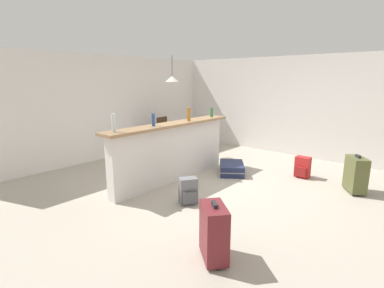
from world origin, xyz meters
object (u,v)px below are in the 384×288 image
(backpack_red, at_px, (302,167))
(bottle_blue, at_px, (153,120))
(dining_chair_near_partition, at_px, (188,137))
(dining_chair_far_side, at_px, (159,132))
(bottle_clear, at_px, (114,123))
(suitcase_flat_navy, at_px, (232,168))
(backpack_grey, at_px, (188,191))
(suitcase_upright_olive, at_px, (356,174))
(pendant_lamp, at_px, (172,79))
(dining_table, at_px, (173,130))
(suitcase_upright_maroon, at_px, (214,232))
(bottle_amber, at_px, (189,114))
(bottle_green, at_px, (212,112))

(backpack_red, bearing_deg, bottle_blue, 141.57)
(bottle_blue, distance_m, dining_chair_near_partition, 2.27)
(dining_chair_near_partition, bearing_deg, dining_chair_far_side, 87.28)
(bottle_clear, distance_m, suitcase_flat_navy, 2.73)
(backpack_grey, height_order, suitcase_upright_olive, suitcase_upright_olive)
(bottle_blue, height_order, pendant_lamp, pendant_lamp)
(bottle_blue, relative_size, dining_table, 0.20)
(dining_table, height_order, suitcase_upright_maroon, dining_table)
(bottle_amber, distance_m, suitcase_upright_maroon, 3.02)
(suitcase_upright_maroon, bearing_deg, bottle_amber, 46.95)
(backpack_grey, bearing_deg, suitcase_upright_olive, -39.91)
(bottle_green, bearing_deg, backpack_red, -70.78)
(dining_chair_far_side, xyz_separation_m, suitcase_upright_maroon, (-3.06, -4.16, -0.19))
(dining_table, relative_size, pendant_lamp, 1.61)
(suitcase_upright_maroon, distance_m, backpack_grey, 1.52)
(dining_chair_far_side, xyz_separation_m, pendant_lamp, (-0.06, -0.58, 1.42))
(dining_table, height_order, dining_chair_far_side, dining_chair_far_side)
(dining_chair_far_side, height_order, backpack_red, dining_chair_far_side)
(dining_chair_near_partition, distance_m, backpack_red, 2.80)
(dining_chair_far_side, bearing_deg, bottle_green, -98.97)
(dining_table, distance_m, suitcase_flat_navy, 2.19)
(pendant_lamp, distance_m, backpack_grey, 3.60)
(dining_table, distance_m, backpack_red, 3.34)
(backpack_grey, bearing_deg, suitcase_flat_navy, 10.44)
(dining_chair_near_partition, xyz_separation_m, backpack_red, (0.37, -2.76, -0.31))
(bottle_green, height_order, backpack_grey, bottle_green)
(pendant_lamp, distance_m, suitcase_upright_olive, 4.56)
(bottle_clear, relative_size, pendant_lamp, 0.43)
(bottle_blue, height_order, dining_table, bottle_blue)
(dining_table, relative_size, dining_chair_far_side, 1.18)
(bottle_amber, distance_m, backpack_red, 2.52)
(bottle_amber, bearing_deg, dining_table, 54.88)
(bottle_amber, xyz_separation_m, suitcase_flat_navy, (0.69, -0.59, -1.15))
(backpack_red, relative_size, suitcase_upright_olive, 0.63)
(suitcase_upright_maroon, relative_size, backpack_grey, 1.60)
(bottle_clear, relative_size, backpack_red, 0.70)
(backpack_red, distance_m, suitcase_upright_olive, 1.02)
(bottle_green, distance_m, backpack_grey, 2.29)
(dining_table, bearing_deg, bottle_blue, -143.08)
(dining_table, bearing_deg, suitcase_upright_maroon, -129.96)
(bottle_green, relative_size, dining_table, 0.19)
(dining_table, distance_m, dining_chair_far_side, 0.57)
(backpack_red, bearing_deg, dining_table, 96.25)
(backpack_red, bearing_deg, bottle_clear, 149.26)
(bottle_amber, relative_size, pendant_lamp, 0.38)
(suitcase_upright_maroon, relative_size, suitcase_upright_olive, 1.00)
(bottle_green, bearing_deg, pendant_lamp, 79.62)
(backpack_grey, distance_m, backpack_red, 2.60)
(dining_chair_near_partition, relative_size, backpack_grey, 2.21)
(dining_chair_near_partition, relative_size, suitcase_upright_maroon, 1.39)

